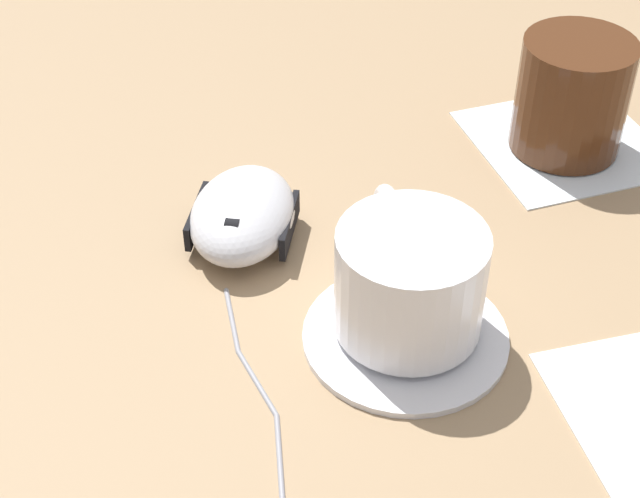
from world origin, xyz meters
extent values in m
plane|color=#9E7F5B|center=(0.00, 0.00, 0.00)|extent=(3.00, 3.00, 0.00)
cylinder|color=white|center=(-0.11, -0.01, 0.00)|extent=(0.12, 0.12, 0.01)
cylinder|color=white|center=(-0.11, -0.01, 0.04)|extent=(0.09, 0.09, 0.07)
torus|color=white|center=(-0.09, 0.04, 0.04)|extent=(0.03, 0.05, 0.05)
ellipsoid|color=silver|center=(-0.14, 0.12, 0.02)|extent=(0.12, 0.12, 0.04)
cylinder|color=black|center=(-0.16, 0.11, 0.03)|extent=(0.01, 0.01, 0.01)
cube|color=black|center=(-0.12, 0.10, 0.01)|extent=(0.04, 0.04, 0.02)
cube|color=black|center=(-0.16, 0.15, 0.01)|extent=(0.04, 0.04, 0.02)
cylinder|color=gray|center=(-0.19, 0.06, 0.00)|extent=(0.02, 0.05, 0.00)
cylinder|color=gray|center=(-0.20, 0.01, 0.00)|extent=(0.01, 0.05, 0.00)
cylinder|color=gray|center=(-0.22, -0.04, 0.00)|extent=(0.03, 0.05, 0.00)
sphere|color=gray|center=(-0.18, 0.09, 0.00)|extent=(0.00, 0.00, 0.00)
sphere|color=gray|center=(-0.20, 0.04, 0.00)|extent=(0.00, 0.00, 0.00)
sphere|color=gray|center=(-0.21, -0.02, 0.00)|extent=(0.00, 0.00, 0.00)
sphere|color=gray|center=(-0.23, -0.06, 0.00)|extent=(0.00, 0.00, 0.00)
cube|color=white|center=(0.11, 0.08, 0.00)|extent=(0.16, 0.16, 0.00)
cylinder|color=#4C2814|center=(0.11, 0.08, 0.04)|extent=(0.08, 0.08, 0.08)
camera|label=1|loc=(-0.39, -0.32, 0.42)|focal=55.00mm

